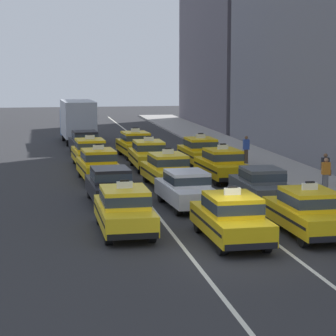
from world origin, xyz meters
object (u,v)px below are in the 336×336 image
Objects in this scene: taxi_right_third at (222,164)px; taxi_right_fourth at (200,151)px; sedan_right_second at (262,184)px; pedestrian_mid_block at (326,176)px; taxi_right_nearest at (308,211)px; sedan_left_fifth at (85,142)px; taxi_center_third at (168,169)px; pedestrian_trailing at (246,150)px; taxi_left_third at (98,164)px; taxi_center_nearest at (231,217)px; box_truck_left_sixth at (77,120)px; taxi_left_nearest at (124,209)px; pedestrian_by_storefront at (325,169)px; taxi_center_fourth at (148,154)px; sedan_left_second at (110,184)px; taxi_left_fourth at (90,152)px; sedan_center_second at (186,188)px; taxi_center_fifth at (135,144)px.

taxi_right_fourth is at bearing 88.63° from taxi_right_third.
pedestrian_mid_block is (3.30, 0.82, 0.15)m from sedan_right_second.
taxi_right_nearest is 0.99× the size of taxi_right_third.
sedan_left_fifth is 13.90m from taxi_center_third.
sedan_right_second is (6.45, -18.39, 0.00)m from sedan_left_fifth.
pedestrian_trailing is (2.69, 11.30, 0.12)m from sedan_right_second.
taxi_left_third is 3.99m from taxi_center_third.
sedan_right_second is at bearing -90.05° from taxi_right_fourth.
taxi_center_third is 7.73m from taxi_right_fourth.
pedestrian_trailing is (5.77, 17.50, 0.09)m from taxi_center_nearest.
box_truck_left_sixth is 15.36m from taxi_right_fourth.
pedestrian_trailing reaches higher than sedan_right_second.
sedan_left_fifth is at bearing 89.94° from taxi_left_third.
sedan_left_fifth is 0.62× the size of box_truck_left_sixth.
taxi_left_nearest is 22.66m from sedan_left_fifth.
pedestrian_by_storefront is at bearing 37.20° from sedan_right_second.
sedan_right_second is at bearing -142.80° from pedestrian_by_storefront.
taxi_center_fourth is (3.19, 3.67, 0.00)m from taxi_left_third.
sedan_left_second is 9.75m from pedestrian_mid_block.
sedan_left_second is 0.62× the size of box_truck_left_sixth.
sedan_left_fifth is 9.18m from taxi_right_fourth.
pedestrian_trailing is at bearing 47.87° from sedan_left_second.
taxi_left_fourth is 1.00× the size of taxi_right_third.
taxi_right_third is (6.41, -6.19, 0.00)m from taxi_left_fourth.
pedestrian_mid_block is at bearing 9.33° from sedan_center_second.
taxi_left_nearest reaches higher than pedestrian_mid_block.
sedan_left_fifth is 0.95× the size of taxi_center_fifth.
taxi_right_nearest is at bearing -81.86° from taxi_center_fifth.
taxi_center_nearest is 12.03m from pedestrian_by_storefront.
taxi_center_fourth is 0.98× the size of taxi_right_third.
sedan_center_second is at bearing -83.02° from box_truck_left_sixth.
pedestrian_trailing is at bearing 101.53° from pedestrian_by_storefront.
sedan_center_second is at bearing -91.50° from taxi_center_third.
taxi_left_nearest reaches higher than pedestrian_trailing.
taxi_right_third is at bearing -9.11° from taxi_left_third.
taxi_left_nearest is 1.04× the size of sedan_left_fifth.
taxi_center_third and taxi_right_fourth have the same top height.
sedan_center_second is 0.96× the size of taxi_right_nearest.
sedan_center_second is 8.49m from pedestrian_by_storefront.
sedan_left_fifth is at bearing -89.07° from box_truck_left_sixth.
taxi_left_fourth is 1.01× the size of taxi_center_nearest.
taxi_center_nearest and taxi_right_fourth have the same top height.
pedestrian_trailing is (9.26, -14.42, -0.81)m from box_truck_left_sixth.
box_truck_left_sixth is (-0.13, 24.52, 0.93)m from sedan_left_second.
sedan_left_second is at bearing -141.57° from taxi_right_third.
taxi_center_fifth is 5.54m from taxi_right_fourth.
taxi_right_nearest is at bearing -75.40° from sedan_left_fifth.
box_truck_left_sixth is 21.13m from taxi_center_third.
taxi_center_fourth is 2.71× the size of pedestrian_mid_block.
pedestrian_mid_block is at bearing -2.22° from sedan_left_second.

